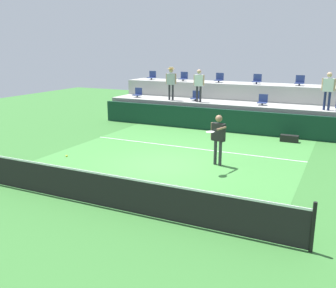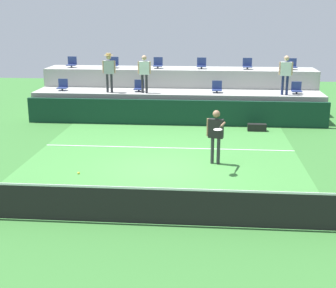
% 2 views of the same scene
% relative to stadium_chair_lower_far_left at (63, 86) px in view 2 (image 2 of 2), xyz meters
% --- Properties ---
extents(ground_plane, '(40.00, 40.00, 0.00)m').
position_rel_stadium_chair_lower_far_left_xyz_m(ground_plane, '(5.29, -7.23, -1.46)').
color(ground_plane, '#336B2D').
extents(court_inner_paint, '(9.00, 10.00, 0.01)m').
position_rel_stadium_chair_lower_far_left_xyz_m(court_inner_paint, '(5.29, -6.23, -1.46)').
color(court_inner_paint, '#3D7F38').
rests_on(court_inner_paint, ground_plane).
extents(court_service_line, '(9.00, 0.06, 0.00)m').
position_rel_stadium_chair_lower_far_left_xyz_m(court_service_line, '(5.29, -4.83, -1.46)').
color(court_service_line, white).
rests_on(court_service_line, ground_plane).
extents(tennis_net, '(10.48, 0.08, 1.07)m').
position_rel_stadium_chair_lower_far_left_xyz_m(tennis_net, '(5.29, -11.23, -0.97)').
color(tennis_net, black).
rests_on(tennis_net, ground_plane).
extents(sponsor_backboard, '(13.00, 0.16, 1.10)m').
position_rel_stadium_chair_lower_far_left_xyz_m(sponsor_backboard, '(5.29, -1.23, -0.91)').
color(sponsor_backboard, '#0F3323').
rests_on(sponsor_backboard, ground_plane).
extents(seating_tier_lower, '(13.00, 1.80, 1.25)m').
position_rel_stadium_chair_lower_far_left_xyz_m(seating_tier_lower, '(5.29, 0.07, -0.84)').
color(seating_tier_lower, '#9E9E99').
rests_on(seating_tier_lower, ground_plane).
extents(seating_tier_upper, '(13.00, 1.80, 2.10)m').
position_rel_stadium_chair_lower_far_left_xyz_m(seating_tier_upper, '(5.29, 1.87, -0.41)').
color(seating_tier_upper, '#9E9E99').
rests_on(seating_tier_upper, ground_plane).
extents(stadium_chair_lower_far_left, '(0.44, 0.40, 0.52)m').
position_rel_stadium_chair_lower_far_left_xyz_m(stadium_chair_lower_far_left, '(0.00, 0.00, 0.00)').
color(stadium_chair_lower_far_left, '#2D2D33').
rests_on(stadium_chair_lower_far_left, seating_tier_lower).
extents(stadium_chair_lower_left, '(0.44, 0.40, 0.52)m').
position_rel_stadium_chair_lower_far_left_xyz_m(stadium_chair_lower_left, '(3.55, 0.00, 0.00)').
color(stadium_chair_lower_left, '#2D2D33').
rests_on(stadium_chair_lower_left, seating_tier_lower).
extents(stadium_chair_lower_right, '(0.44, 0.40, 0.52)m').
position_rel_stadium_chair_lower_far_left_xyz_m(stadium_chair_lower_right, '(7.08, 0.00, 0.00)').
color(stadium_chair_lower_right, '#2D2D33').
rests_on(stadium_chair_lower_right, seating_tier_lower).
extents(stadium_chair_lower_far_right, '(0.44, 0.40, 0.52)m').
position_rel_stadium_chair_lower_far_left_xyz_m(stadium_chair_lower_far_right, '(10.58, 0.00, 0.00)').
color(stadium_chair_lower_far_right, '#2D2D33').
rests_on(stadium_chair_lower_far_right, seating_tier_lower).
extents(stadium_chair_upper_far_left, '(0.44, 0.40, 0.52)m').
position_rel_stadium_chair_lower_far_left_xyz_m(stadium_chair_upper_far_left, '(-0.04, 1.80, 0.85)').
color(stadium_chair_upper_far_left, '#2D2D33').
rests_on(stadium_chair_upper_far_left, seating_tier_upper).
extents(stadium_chair_upper_left, '(0.44, 0.40, 0.52)m').
position_rel_stadium_chair_lower_far_left_xyz_m(stadium_chair_upper_left, '(2.05, 1.80, 0.85)').
color(stadium_chair_upper_left, '#2D2D33').
rests_on(stadium_chair_upper_left, seating_tier_upper).
extents(stadium_chair_upper_mid_left, '(0.44, 0.40, 0.52)m').
position_rel_stadium_chair_lower_far_left_xyz_m(stadium_chair_upper_mid_left, '(4.23, 1.80, 0.85)').
color(stadium_chair_upper_mid_left, '#2D2D33').
rests_on(stadium_chair_upper_mid_left, seating_tier_upper).
extents(stadium_chair_upper_mid_right, '(0.44, 0.40, 0.52)m').
position_rel_stadium_chair_lower_far_left_xyz_m(stadium_chair_upper_mid_right, '(6.34, 1.80, 0.85)').
color(stadium_chair_upper_mid_right, '#2D2D33').
rests_on(stadium_chair_upper_mid_right, seating_tier_upper).
extents(stadium_chair_upper_right, '(0.44, 0.40, 0.52)m').
position_rel_stadium_chair_lower_far_left_xyz_m(stadium_chair_upper_right, '(8.52, 1.80, 0.85)').
color(stadium_chair_upper_right, '#2D2D33').
rests_on(stadium_chair_upper_right, seating_tier_upper).
extents(stadium_chair_upper_far_right, '(0.44, 0.40, 0.52)m').
position_rel_stadium_chair_lower_far_left_xyz_m(stadium_chair_upper_far_right, '(10.61, 1.80, 0.85)').
color(stadium_chair_upper_far_right, '#2D2D33').
rests_on(stadium_chair_upper_far_right, seating_tier_upper).
extents(tennis_player, '(0.60, 1.30, 1.77)m').
position_rel_stadium_chair_lower_far_left_xyz_m(tennis_player, '(6.97, -6.57, -0.38)').
color(tennis_player, '#2D2D33').
rests_on(tennis_player, ground_plane).
extents(spectator_with_hat, '(0.59, 0.45, 1.74)m').
position_rel_stadium_chair_lower_far_left_xyz_m(spectator_with_hat, '(2.28, -0.38, 0.85)').
color(spectator_with_hat, '#2D2D33').
rests_on(spectator_with_hat, seating_tier_lower).
extents(spectator_leaning_on_rail, '(0.59, 0.23, 1.66)m').
position_rel_stadium_chair_lower_far_left_xyz_m(spectator_leaning_on_rail, '(3.86, -0.38, 0.78)').
color(spectator_leaning_on_rail, '#2D2D33').
rests_on(spectator_leaning_on_rail, seating_tier_lower).
extents(spectator_in_white, '(0.59, 0.25, 1.69)m').
position_rel_stadium_chair_lower_far_left_xyz_m(spectator_in_white, '(10.00, -0.38, 0.81)').
color(spectator_in_white, navy).
rests_on(spectator_in_white, seating_tier_lower).
extents(tennis_ball, '(0.07, 0.07, 0.07)m').
position_rel_stadium_chair_lower_far_left_xyz_m(tennis_ball, '(3.52, -10.26, -0.60)').
color(tennis_ball, '#CCE033').
extents(equipment_bag, '(0.76, 0.28, 0.30)m').
position_rel_stadium_chair_lower_far_left_xyz_m(equipment_bag, '(8.72, -2.00, -1.31)').
color(equipment_bag, black).
rests_on(equipment_bag, ground_plane).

